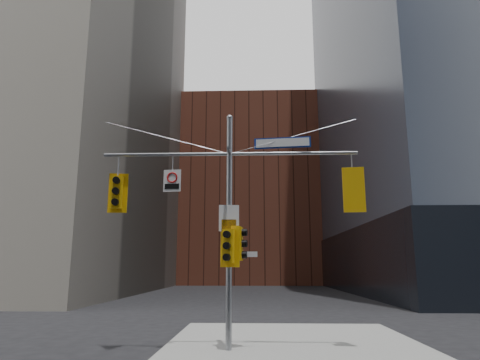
# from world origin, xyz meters

# --- Properties ---
(sidewalk_corner) EXTENTS (8.00, 8.00, 0.15)m
(sidewalk_corner) POSITION_xyz_m (2.00, 4.00, 0.07)
(sidewalk_corner) COLOR gray
(sidewalk_corner) RESTS_ON ground
(brick_midrise) EXTENTS (26.00, 20.00, 28.00)m
(brick_midrise) POSITION_xyz_m (0.00, 58.00, 14.00)
(brick_midrise) COLOR brown
(brick_midrise) RESTS_ON ground
(signal_assembly) EXTENTS (8.00, 0.80, 7.30)m
(signal_assembly) POSITION_xyz_m (0.00, 1.99, 4.42)
(signal_assembly) COLOR gray
(signal_assembly) RESTS_ON ground
(traffic_light_west_arm) EXTENTS (0.60, 0.51, 1.26)m
(traffic_light_west_arm) POSITION_xyz_m (-3.52, 2.01, 4.80)
(traffic_light_west_arm) COLOR #DB9F0B
(traffic_light_west_arm) RESTS_ON ground
(traffic_light_east_arm) EXTENTS (0.66, 0.56, 1.38)m
(traffic_light_east_arm) POSITION_xyz_m (3.81, 1.99, 4.80)
(traffic_light_east_arm) COLOR #DB9F0B
(traffic_light_east_arm) RESTS_ON ground
(traffic_light_pole_side) EXTENTS (0.42, 0.35, 1.01)m
(traffic_light_pole_side) POSITION_xyz_m (0.32, 1.99, 3.19)
(traffic_light_pole_side) COLOR #DB9F0B
(traffic_light_pole_side) RESTS_ON ground
(traffic_light_pole_front) EXTENTS (0.58, 0.53, 1.23)m
(traffic_light_pole_front) POSITION_xyz_m (0.00, 1.73, 3.11)
(traffic_light_pole_front) COLOR #DB9F0B
(traffic_light_pole_front) RESTS_ON ground
(street_sign_blade) EXTENTS (1.77, 0.25, 0.35)m
(street_sign_blade) POSITION_xyz_m (1.67, 2.00, 6.35)
(street_sign_blade) COLOR navy
(street_sign_blade) RESTS_ON ground
(regulatory_sign_arm) EXTENTS (0.56, 0.11, 0.70)m
(regulatory_sign_arm) POSITION_xyz_m (-1.79, 1.97, 5.17)
(regulatory_sign_arm) COLOR silver
(regulatory_sign_arm) RESTS_ON ground
(regulatory_sign_pole) EXTENTS (0.61, 0.10, 0.80)m
(regulatory_sign_pole) POSITION_xyz_m (0.00, 1.88, 3.94)
(regulatory_sign_pole) COLOR silver
(regulatory_sign_pole) RESTS_ON ground
(street_blade_ew) EXTENTS (0.81, 0.05, 0.16)m
(street_blade_ew) POSITION_xyz_m (0.45, 2.00, 2.88)
(street_blade_ew) COLOR silver
(street_blade_ew) RESTS_ON ground
(street_blade_ns) EXTENTS (0.09, 0.84, 0.17)m
(street_blade_ns) POSITION_xyz_m (0.00, 2.45, 2.77)
(street_blade_ns) COLOR #145926
(street_blade_ns) RESTS_ON ground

